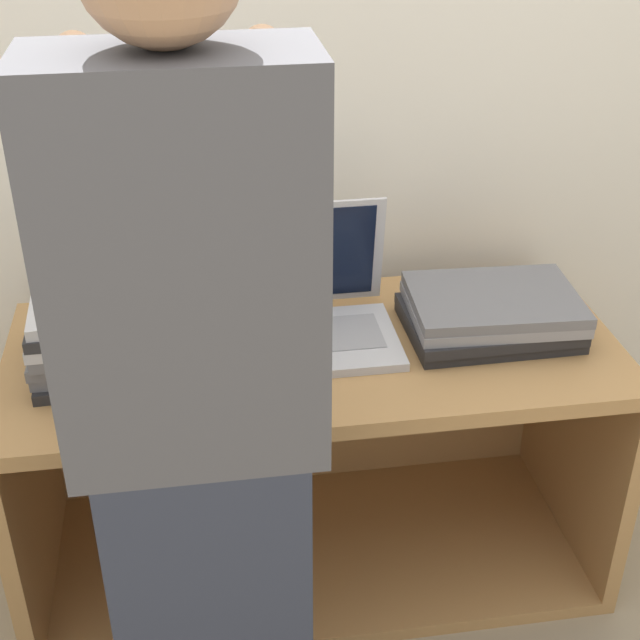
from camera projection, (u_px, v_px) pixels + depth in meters
name	position (u px, v px, depth m)	size (l,w,h in m)	color
wall_back	(287.00, 50.00, 2.07)	(8.00, 0.05, 2.40)	silver
cart	(310.00, 440.00, 2.22)	(1.38, 0.61, 0.64)	#A87A47
laptop_open	(310.00, 312.00, 2.02)	(0.38, 0.32, 0.29)	#B7B7BC
laptop_stack_left	(125.00, 328.00, 1.90)	(0.39, 0.29, 0.17)	#232326
laptop_stack_right	(491.00, 313.00, 2.03)	(0.39, 0.29, 0.10)	#232326
person	(198.00, 427.00, 1.44)	(0.40, 0.53, 1.64)	#2D3342
inventory_tag	(120.00, 306.00, 1.80)	(0.06, 0.02, 0.01)	red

